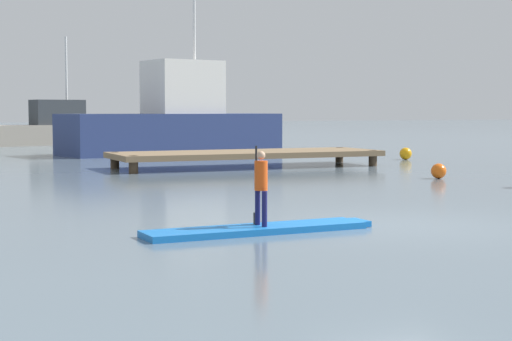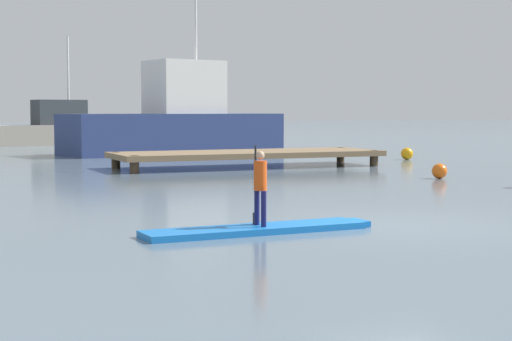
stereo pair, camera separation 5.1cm
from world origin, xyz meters
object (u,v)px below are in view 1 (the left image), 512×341
Objects in this scene: mooring_buoy_far at (406,154)px; mooring_buoy_near at (439,171)px; paddleboard_near at (260,229)px; fishing_boat_white_large at (175,122)px; paddler_child_solo at (261,184)px; fishing_boat_green_midground at (52,129)px.

mooring_buoy_near is at bearing -117.95° from mooring_buoy_far.
fishing_boat_white_large reaches higher than paddleboard_near.
paddleboard_near is 3.05× the size of paddler_child_solo.
mooring_buoy_near is 0.91× the size of mooring_buoy_far.
fishing_boat_white_large reaches higher than fishing_boat_green_midground.
paddler_child_solo is 2.91× the size of mooring_buoy_near.
fishing_boat_green_midground is at bearing 102.64° from mooring_buoy_near.
mooring_buoy_near is (8.42, 7.07, -0.53)m from paddler_child_solo.
fishing_boat_green_midground reaches higher than paddleboard_near.
paddler_child_solo reaches higher than mooring_buoy_far.
fishing_boat_white_large is 10.25m from mooring_buoy_far.
mooring_buoy_far is at bearing -62.09° from fishing_boat_green_midground.
fishing_boat_green_midground reaches higher than paddler_child_solo.
fishing_boat_white_large reaches higher than mooring_buoy_far.
paddler_child_solo is 0.12× the size of fishing_boat_white_large.
paddler_child_solo is at bearing -139.99° from mooring_buoy_near.
fishing_boat_green_midground is at bearing 85.69° from paddleboard_near.
fishing_boat_white_large is (5.89, 22.46, 1.30)m from paddleboard_near.
paddler_child_solo is at bearing -130.33° from mooring_buoy_far.
paddler_child_solo is at bearing -94.29° from fishing_boat_green_midground.
paddler_child_solo is 2.64× the size of mooring_buoy_far.
paddler_child_solo reaches higher than paddleboard_near.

